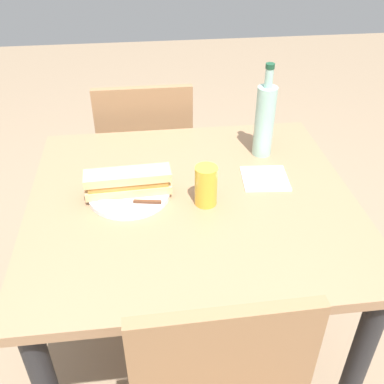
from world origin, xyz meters
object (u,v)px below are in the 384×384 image
(chair_near, at_px, (147,158))
(knife_near, at_px, (134,202))
(plate_near, at_px, (129,194))
(baguette_sandwich_near, at_px, (128,182))
(beer_glass, at_px, (206,186))
(dining_table, at_px, (192,229))
(water_bottle, at_px, (265,120))

(chair_near, relative_size, knife_near, 4.82)
(plate_near, relative_size, knife_near, 1.34)
(plate_near, bearing_deg, baguette_sandwich_near, 90.00)
(chair_near, height_order, plate_near, chair_near)
(knife_near, distance_m, beer_glass, 0.21)
(dining_table, bearing_deg, water_bottle, -139.60)
(chair_near, xyz_separation_m, plate_near, (0.06, 0.60, 0.24))
(chair_near, height_order, water_bottle, water_bottle)
(dining_table, xyz_separation_m, plate_near, (0.18, -0.03, 0.13))
(plate_near, xyz_separation_m, knife_near, (-0.01, 0.06, 0.01))
(plate_near, bearing_deg, chair_near, -95.63)
(chair_near, bearing_deg, plate_near, 84.37)
(water_bottle, relative_size, beer_glass, 2.60)
(beer_glass, bearing_deg, water_bottle, -131.80)
(chair_near, distance_m, baguette_sandwich_near, 0.67)
(plate_near, bearing_deg, beer_glass, 164.09)
(dining_table, height_order, baguette_sandwich_near, baguette_sandwich_near)
(baguette_sandwich_near, bearing_deg, water_bottle, -156.60)
(dining_table, height_order, plate_near, plate_near)
(chair_near, bearing_deg, dining_table, 100.94)
(chair_near, xyz_separation_m, beer_glass, (-0.16, 0.67, 0.30))
(water_bottle, bearing_deg, knife_near, 29.91)
(plate_near, bearing_deg, knife_near, 103.63)
(knife_near, bearing_deg, plate_near, -76.37)
(beer_glass, bearing_deg, plate_near, -15.91)
(dining_table, bearing_deg, beer_glass, 139.66)
(chair_near, distance_m, water_bottle, 0.67)
(dining_table, height_order, beer_glass, beer_glass)
(baguette_sandwich_near, xyz_separation_m, water_bottle, (-0.45, -0.19, 0.08))
(dining_table, distance_m, water_bottle, 0.43)
(plate_near, distance_m, water_bottle, 0.50)
(knife_near, height_order, beer_glass, beer_glass)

